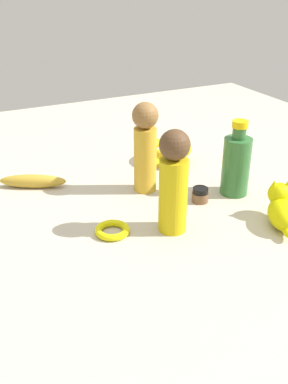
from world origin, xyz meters
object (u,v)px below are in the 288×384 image
(bangle, at_px, (112,230))
(cat_figurine, at_px, (282,208))
(banana, at_px, (33,181))
(bowl, at_px, (169,151))
(person_figure_child, at_px, (174,181))
(bottle_tall, at_px, (236,164))
(nail_polish_jar, at_px, (200,195))
(person_figure_adult, at_px, (145,146))

(bangle, relative_size, cat_figurine, 0.56)
(bangle, xyz_separation_m, banana, (-0.10, 0.32, 0.01))
(bowl, bearing_deg, banana, 179.27)
(banana, height_order, person_figure_child, person_figure_child)
(cat_figurine, bearing_deg, bangle, 160.28)
(bowl, height_order, bottle_tall, bottle_tall)
(bangle, relative_size, banana, 0.44)
(banana, bearing_deg, cat_figurine, -15.79)
(cat_figurine, height_order, person_figure_child, person_figure_child)
(bottle_tall, relative_size, person_figure_child, 0.83)
(bowl, bearing_deg, nail_polish_jar, -101.61)
(person_figure_adult, bearing_deg, cat_figurine, -55.48)
(person_figure_adult, distance_m, cat_figurine, 0.38)
(bottle_tall, relative_size, banana, 1.10)
(bangle, distance_m, cat_figurine, 0.40)
(person_figure_child, bearing_deg, nail_polish_jar, 33.54)
(nail_polish_jar, bearing_deg, bottle_tall, 1.02)
(bangle, xyz_separation_m, cat_figurine, (0.37, -0.13, 0.03))
(cat_figurine, distance_m, banana, 0.66)
(bottle_tall, height_order, bangle, bottle_tall)
(bottle_tall, xyz_separation_m, nail_polish_jar, (-0.11, -0.00, -0.07))
(bowl, relative_size, bottle_tall, 0.70)
(bottle_tall, distance_m, cat_figurine, 0.18)
(bowl, height_order, person_figure_child, person_figure_child)
(person_figure_adult, relative_size, person_figure_child, 1.00)
(bottle_tall, height_order, banana, bottle_tall)
(banana, xyz_separation_m, nail_polish_jar, (0.37, -0.27, 0.00))
(cat_figurine, xyz_separation_m, person_figure_child, (-0.24, 0.09, 0.08))
(person_figure_adult, relative_size, nail_polish_jar, 5.61)
(bowl, height_order, bangle, bowl)
(banana, relative_size, nail_polish_jar, 4.23)
(bangle, bearing_deg, bowl, 44.26)
(bowl, height_order, person_figure_adult, person_figure_adult)
(bangle, height_order, nail_polish_jar, nail_polish_jar)
(person_figure_adult, relative_size, cat_figurine, 1.70)
(bottle_tall, distance_m, banana, 0.55)
(bottle_tall, distance_m, bangle, 0.38)
(person_figure_adult, xyz_separation_m, bangle, (-0.17, -0.17, -0.12))
(bangle, bearing_deg, cat_figurine, -19.72)
(bangle, distance_m, banana, 0.33)
(person_figure_adult, relative_size, bottle_tall, 1.20)
(banana, bearing_deg, bowl, 26.74)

